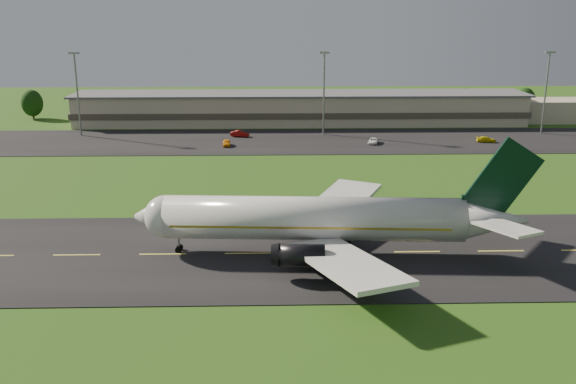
{
  "coord_description": "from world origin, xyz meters",
  "views": [
    {
      "loc": [
        -7.8,
        -77.44,
        30.78
      ],
      "look_at": [
        -5.62,
        8.0,
        6.0
      ],
      "focal_mm": 40.0,
      "sensor_mm": 36.0,
      "label": 1
    }
  ],
  "objects_px": {
    "service_vehicle_a": "(227,143)",
    "service_vehicle_d": "(486,139)",
    "service_vehicle_c": "(373,141)",
    "service_vehicle_b": "(240,134)",
    "airliner": "(320,219)",
    "light_mast_west": "(77,84)",
    "light_mast_east": "(547,83)",
    "terminal": "(324,109)",
    "light_mast_centre": "(324,83)"
  },
  "relations": [
    {
      "from": "light_mast_west",
      "to": "service_vehicle_c",
      "type": "relative_size",
      "value": 4.47
    },
    {
      "from": "terminal",
      "to": "service_vehicle_c",
      "type": "bearing_deg",
      "value": -71.27
    },
    {
      "from": "service_vehicle_d",
      "to": "light_mast_centre",
      "type": "bearing_deg",
      "value": 82.27
    },
    {
      "from": "airliner",
      "to": "service_vehicle_d",
      "type": "height_order",
      "value": "airliner"
    },
    {
      "from": "terminal",
      "to": "service_vehicle_a",
      "type": "bearing_deg",
      "value": -129.73
    },
    {
      "from": "light_mast_west",
      "to": "service_vehicle_b",
      "type": "height_order",
      "value": "light_mast_west"
    },
    {
      "from": "light_mast_east",
      "to": "service_vehicle_b",
      "type": "xyz_separation_m",
      "value": [
        -75.67,
        -2.68,
        -11.89
      ]
    },
    {
      "from": "airliner",
      "to": "light_mast_west",
      "type": "xyz_separation_m",
      "value": [
        -53.3,
        80.05,
        8.08
      ]
    },
    {
      "from": "light_mast_east",
      "to": "service_vehicle_a",
      "type": "height_order",
      "value": "light_mast_east"
    },
    {
      "from": "service_vehicle_c",
      "to": "service_vehicle_b",
      "type": "bearing_deg",
      "value": -178.38
    },
    {
      "from": "light_mast_centre",
      "to": "service_vehicle_c",
      "type": "xyz_separation_m",
      "value": [
        10.81,
        -11.58,
        -12.0
      ]
    },
    {
      "from": "service_vehicle_a",
      "to": "service_vehicle_d",
      "type": "height_order",
      "value": "service_vehicle_a"
    },
    {
      "from": "service_vehicle_b",
      "to": "terminal",
      "type": "bearing_deg",
      "value": -37.13
    },
    {
      "from": "light_mast_west",
      "to": "service_vehicle_c",
      "type": "bearing_deg",
      "value": -9.29
    },
    {
      "from": "service_vehicle_d",
      "to": "service_vehicle_b",
      "type": "bearing_deg",
      "value": 90.32
    },
    {
      "from": "light_mast_centre",
      "to": "service_vehicle_c",
      "type": "distance_m",
      "value": 19.88
    },
    {
      "from": "light_mast_east",
      "to": "service_vehicle_d",
      "type": "xyz_separation_m",
      "value": [
        -17.44,
        -10.69,
        -11.99
      ]
    },
    {
      "from": "service_vehicle_d",
      "to": "terminal",
      "type": "bearing_deg",
      "value": 61.53
    },
    {
      "from": "airliner",
      "to": "service_vehicle_c",
      "type": "bearing_deg",
      "value": 79.17
    },
    {
      "from": "airliner",
      "to": "service_vehicle_b",
      "type": "distance_m",
      "value": 78.72
    },
    {
      "from": "light_mast_east",
      "to": "terminal",
      "type": "bearing_deg",
      "value": 163.2
    },
    {
      "from": "light_mast_east",
      "to": "service_vehicle_b",
      "type": "relative_size",
      "value": 4.48
    },
    {
      "from": "terminal",
      "to": "service_vehicle_c",
      "type": "height_order",
      "value": "terminal"
    },
    {
      "from": "airliner",
      "to": "terminal",
      "type": "height_order",
      "value": "airliner"
    },
    {
      "from": "service_vehicle_c",
      "to": "service_vehicle_d",
      "type": "height_order",
      "value": "service_vehicle_d"
    },
    {
      "from": "service_vehicle_b",
      "to": "service_vehicle_c",
      "type": "xyz_separation_m",
      "value": [
        31.49,
        -8.9,
        -0.11
      ]
    },
    {
      "from": "light_mast_west",
      "to": "light_mast_centre",
      "type": "bearing_deg",
      "value": 0.0
    },
    {
      "from": "terminal",
      "to": "light_mast_centre",
      "type": "xyz_separation_m",
      "value": [
        -1.4,
        -16.18,
        8.75
      ]
    },
    {
      "from": "service_vehicle_a",
      "to": "light_mast_east",
      "type": "bearing_deg",
      "value": 4.88
    },
    {
      "from": "light_mast_east",
      "to": "light_mast_centre",
      "type": "bearing_deg",
      "value": 180.0
    },
    {
      "from": "service_vehicle_a",
      "to": "light_mast_west",
      "type": "bearing_deg",
      "value": 155.12
    },
    {
      "from": "airliner",
      "to": "service_vehicle_b",
      "type": "xyz_separation_m",
      "value": [
        -13.97,
        77.37,
        -3.81
      ]
    },
    {
      "from": "light_mast_west",
      "to": "service_vehicle_d",
      "type": "distance_m",
      "value": 98.87
    },
    {
      "from": "terminal",
      "to": "service_vehicle_a",
      "type": "distance_m",
      "value": 38.61
    },
    {
      "from": "service_vehicle_d",
      "to": "light_mast_west",
      "type": "bearing_deg",
      "value": 91.9
    },
    {
      "from": "service_vehicle_a",
      "to": "service_vehicle_b",
      "type": "height_order",
      "value": "service_vehicle_b"
    },
    {
      "from": "service_vehicle_b",
      "to": "airliner",
      "type": "bearing_deg",
      "value": -157.4
    },
    {
      "from": "light_mast_centre",
      "to": "service_vehicle_b",
      "type": "relative_size",
      "value": 4.48
    },
    {
      "from": "light_mast_west",
      "to": "light_mast_centre",
      "type": "relative_size",
      "value": 1.0
    },
    {
      "from": "light_mast_centre",
      "to": "terminal",
      "type": "bearing_deg",
      "value": 85.05
    },
    {
      "from": "light_mast_west",
      "to": "service_vehicle_d",
      "type": "relative_size",
      "value": 4.56
    },
    {
      "from": "terminal",
      "to": "light_mast_west",
      "type": "xyz_separation_m",
      "value": [
        -61.4,
        -16.18,
        8.75
      ]
    },
    {
      "from": "terminal",
      "to": "service_vehicle_c",
      "type": "xyz_separation_m",
      "value": [
        9.41,
        -27.76,
        -3.26
      ]
    },
    {
      "from": "light_mast_centre",
      "to": "service_vehicle_b",
      "type": "bearing_deg",
      "value": -172.62
    },
    {
      "from": "light_mast_centre",
      "to": "service_vehicle_d",
      "type": "distance_m",
      "value": 40.85
    },
    {
      "from": "light_mast_east",
      "to": "airliner",
      "type": "bearing_deg",
      "value": -127.62
    },
    {
      "from": "airliner",
      "to": "service_vehicle_a",
      "type": "relative_size",
      "value": 12.1
    },
    {
      "from": "light_mast_east",
      "to": "service_vehicle_c",
      "type": "distance_m",
      "value": 47.23
    },
    {
      "from": "light_mast_centre",
      "to": "light_mast_east",
      "type": "bearing_deg",
      "value": 0.0
    },
    {
      "from": "light_mast_west",
      "to": "light_mast_east",
      "type": "xyz_separation_m",
      "value": [
        115.0,
        0.0,
        0.0
      ]
    }
  ]
}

